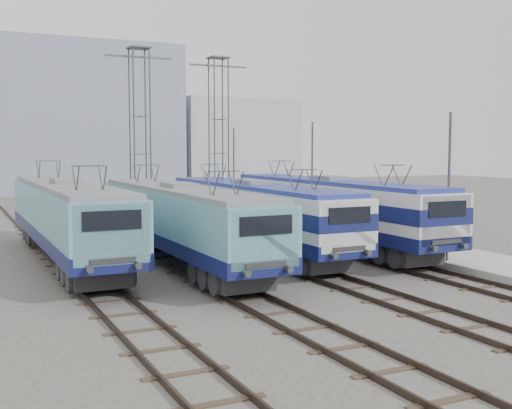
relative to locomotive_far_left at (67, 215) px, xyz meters
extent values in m
plane|color=#514C47|center=(6.75, -10.40, -2.30)|extent=(160.00, 160.00, 0.00)
cube|color=#9E9E99|center=(16.95, -2.40, -2.15)|extent=(4.00, 70.00, 0.30)
cube|color=#11174A|center=(0.00, 0.23, -0.89)|extent=(2.93, 18.50, 0.62)
cube|color=#5B95A1|center=(0.00, 0.23, 0.35)|extent=(2.88, 18.50, 1.85)
cube|color=#5B95A1|center=(0.00, -8.66, 0.16)|extent=(2.65, 0.72, 2.10)
cube|color=slate|center=(0.00, 0.23, 1.37)|extent=(2.65, 17.76, 0.21)
cube|color=#262628|center=(0.00, -5.94, -1.66)|extent=(2.16, 3.70, 0.69)
cube|color=#262628|center=(0.00, 6.39, -1.66)|extent=(2.16, 3.70, 0.69)
cube|color=#11174A|center=(4.50, -2.82, -0.94)|extent=(2.81, 17.73, 0.59)
cube|color=#5B95A1|center=(4.50, -2.82, 0.24)|extent=(2.76, 17.73, 1.77)
cube|color=#5B95A1|center=(4.50, -11.34, 0.07)|extent=(2.54, 0.69, 2.01)
cube|color=slate|center=(4.50, -2.82, 1.23)|extent=(2.54, 17.02, 0.20)
cube|color=#262628|center=(4.50, -8.73, -1.68)|extent=(2.07, 3.55, 0.66)
cube|color=#262628|center=(4.50, 3.09, -1.68)|extent=(2.07, 3.55, 0.66)
cube|color=#11174A|center=(9.00, -1.16, -0.95)|extent=(2.77, 17.52, 0.58)
cube|color=silver|center=(9.00, -1.16, 0.22)|extent=(2.72, 17.52, 1.75)
cube|color=#11174A|center=(9.00, -1.16, 0.17)|extent=(2.76, 17.54, 0.68)
cube|color=silver|center=(9.00, -9.58, 0.04)|extent=(2.51, 0.68, 1.99)
cube|color=navy|center=(9.00, -1.16, 1.19)|extent=(2.51, 16.82, 0.19)
cube|color=#262628|center=(9.00, -7.00, -1.68)|extent=(2.04, 3.50, 0.66)
cube|color=#262628|center=(9.00, 4.68, -1.68)|extent=(2.04, 3.50, 0.66)
cube|color=#11174A|center=(13.50, -1.30, -0.91)|extent=(2.87, 18.13, 0.60)
cube|color=silver|center=(13.50, -1.30, 0.30)|extent=(2.82, 18.13, 1.81)
cube|color=#11174A|center=(13.50, -1.30, 0.25)|extent=(2.86, 18.15, 0.71)
cube|color=silver|center=(13.50, -10.01, 0.12)|extent=(2.59, 0.71, 2.05)
cube|color=navy|center=(13.50, -1.30, 1.30)|extent=(2.59, 17.41, 0.20)
cube|color=#262628|center=(13.50, -7.34, -1.67)|extent=(2.12, 3.63, 0.68)
cube|color=#262628|center=(13.50, 4.74, -1.67)|extent=(2.12, 3.63, 0.68)
cylinder|color=#3F4247|center=(6.20, 11.05, 3.70)|extent=(0.10, 0.10, 12.00)
cylinder|color=#3F4247|center=(7.30, 11.05, 3.70)|extent=(0.10, 0.10, 12.00)
cylinder|color=#3F4247|center=(6.20, 12.15, 3.70)|extent=(0.10, 0.10, 12.00)
cylinder|color=#3F4247|center=(7.30, 12.15, 3.70)|extent=(0.10, 0.10, 12.00)
cube|color=#3F4247|center=(6.75, 11.60, 9.10)|extent=(4.50, 0.12, 0.12)
cylinder|color=#3F4247|center=(12.70, 13.05, 3.70)|extent=(0.10, 0.10, 12.00)
cylinder|color=#3F4247|center=(13.80, 13.05, 3.70)|extent=(0.10, 0.10, 12.00)
cylinder|color=#3F4247|center=(12.70, 14.15, 3.70)|extent=(0.10, 0.10, 12.00)
cylinder|color=#3F4247|center=(13.80, 14.15, 3.70)|extent=(0.10, 0.10, 12.00)
cube|color=#3F4247|center=(13.25, 13.60, 9.10)|extent=(4.50, 0.12, 0.12)
cylinder|color=#3F4247|center=(15.35, -8.40, 1.20)|extent=(0.12, 0.12, 7.00)
cylinder|color=#3F4247|center=(15.35, 3.60, 1.20)|extent=(0.12, 0.12, 7.00)
cylinder|color=#3F4247|center=(15.35, 15.60, 1.20)|extent=(0.12, 0.12, 7.00)
cube|color=gray|center=(10.75, 51.60, 6.70)|extent=(22.00, 14.00, 18.00)
cube|color=#9AA3AD|center=(30.75, 51.60, 3.70)|extent=(16.00, 12.00, 12.00)
camera|label=1|loc=(-4.97, -30.56, 3.09)|focal=45.00mm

